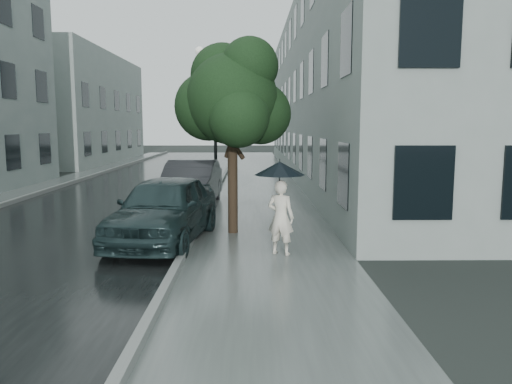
{
  "coord_description": "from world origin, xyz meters",
  "views": [
    {
      "loc": [
        -0.16,
        -8.39,
        2.75
      ],
      "look_at": [
        -0.05,
        2.37,
        1.3
      ],
      "focal_mm": 35.0,
      "sensor_mm": 36.0,
      "label": 1
    }
  ],
  "objects_px": {
    "car_near": "(164,209)",
    "car_far": "(191,183)",
    "street_tree": "(232,98)",
    "lamp_post": "(211,114)",
    "pedestrian": "(281,217)"
  },
  "relations": [
    {
      "from": "car_near",
      "to": "car_far",
      "type": "height_order",
      "value": "car_near"
    },
    {
      "from": "street_tree",
      "to": "car_far",
      "type": "distance_m",
      "value": 5.23
    },
    {
      "from": "lamp_post",
      "to": "car_far",
      "type": "xyz_separation_m",
      "value": [
        -0.61,
        -1.49,
        -2.38
      ]
    },
    {
      "from": "pedestrian",
      "to": "street_tree",
      "type": "bearing_deg",
      "value": -39.79
    },
    {
      "from": "street_tree",
      "to": "car_near",
      "type": "xyz_separation_m",
      "value": [
        -1.58,
        -1.05,
        -2.63
      ]
    },
    {
      "from": "car_near",
      "to": "car_far",
      "type": "xyz_separation_m",
      "value": [
        0.0,
        5.28,
        -0.01
      ]
    },
    {
      "from": "pedestrian",
      "to": "car_near",
      "type": "height_order",
      "value": "pedestrian"
    },
    {
      "from": "lamp_post",
      "to": "car_far",
      "type": "distance_m",
      "value": 2.87
    },
    {
      "from": "pedestrian",
      "to": "street_tree",
      "type": "distance_m",
      "value": 3.63
    },
    {
      "from": "lamp_post",
      "to": "car_near",
      "type": "xyz_separation_m",
      "value": [
        -0.61,
        -6.78,
        -2.37
      ]
    },
    {
      "from": "pedestrian",
      "to": "car_far",
      "type": "relative_size",
      "value": 0.34
    },
    {
      "from": "pedestrian",
      "to": "lamp_post",
      "type": "distance_m",
      "value": 8.59
    },
    {
      "from": "lamp_post",
      "to": "car_near",
      "type": "distance_m",
      "value": 7.2
    },
    {
      "from": "pedestrian",
      "to": "street_tree",
      "type": "height_order",
      "value": "street_tree"
    },
    {
      "from": "street_tree",
      "to": "pedestrian",
      "type": "bearing_deg",
      "value": -64.36
    }
  ]
}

